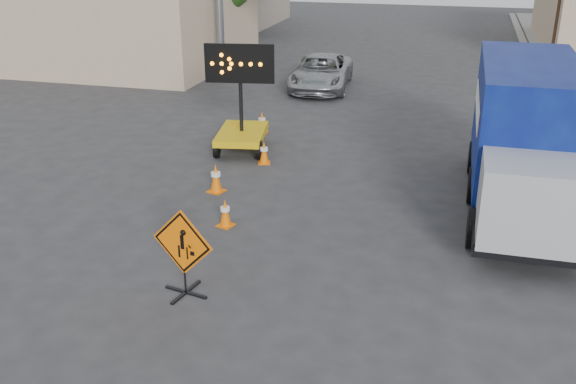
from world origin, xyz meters
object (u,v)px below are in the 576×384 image
at_px(arrow_board, 242,127).
at_px(pickup_truck, 321,72).
at_px(box_truck, 524,146).
at_px(construction_sign, 183,250).

xyz_separation_m(arrow_board, pickup_truck, (0.56, 8.46, -0.02)).
xyz_separation_m(arrow_board, box_truck, (7.75, -2.34, 0.83)).
height_order(construction_sign, box_truck, box_truck).
relative_size(construction_sign, arrow_board, 0.53).
distance_m(construction_sign, pickup_truck, 16.58).
relative_size(pickup_truck, box_truck, 0.69).
bearing_deg(arrow_board, construction_sign, -88.01).
height_order(arrow_board, box_truck, box_truck).
xyz_separation_m(construction_sign, pickup_truck, (-1.14, 16.54, -0.20)).
height_order(pickup_truck, box_truck, box_truck).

